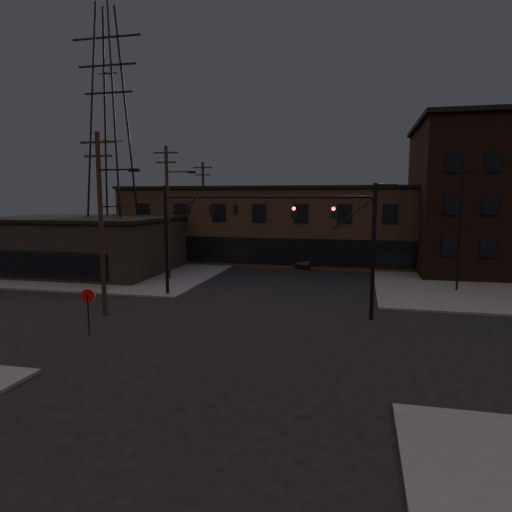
{
  "coord_description": "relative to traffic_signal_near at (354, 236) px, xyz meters",
  "views": [
    {
      "loc": [
        5.74,
        -22.63,
        7.25
      ],
      "look_at": [
        -0.65,
        5.17,
        3.5
      ],
      "focal_mm": 32.0,
      "sensor_mm": 36.0,
      "label": 1
    }
  ],
  "objects": [
    {
      "name": "ground",
      "position": [
        -5.36,
        -4.5,
        -4.93
      ],
      "size": [
        140.0,
        140.0,
        0.0
      ],
      "primitive_type": "plane",
      "color": "black",
      "rests_on": "ground"
    },
    {
      "name": "utility_pole_mid",
      "position": [
        -15.79,
        9.5,
        1.19
      ],
      "size": [
        3.7,
        0.28,
        11.5
      ],
      "color": "black",
      "rests_on": "ground"
    },
    {
      "name": "lot_light_a",
      "position": [
        7.64,
        9.5,
        0.58
      ],
      "size": [
        1.5,
        0.28,
        9.14
      ],
      "color": "black",
      "rests_on": "ground"
    },
    {
      "name": "stop_sign",
      "position": [
        -13.36,
        -6.49,
        -3.09
      ],
      "size": [
        0.72,
        0.33,
        2.48
      ],
      "color": "black",
      "rests_on": "ground"
    },
    {
      "name": "building_left",
      "position": [
        -25.36,
        11.5,
        -2.43
      ],
      "size": [
        16.0,
        12.0,
        5.0
      ],
      "primitive_type": "cube",
      "color": "black",
      "rests_on": "ground"
    },
    {
      "name": "traffic_signal_near",
      "position": [
        0.0,
        0.0,
        0.0
      ],
      "size": [
        7.12,
        0.24,
        8.0
      ],
      "color": "black",
      "rests_on": "ground"
    },
    {
      "name": "parked_car_lot_b",
      "position": [
        9.65,
        16.77,
        -4.05
      ],
      "size": [
        5.23,
        2.51,
        1.47
      ],
      "primitive_type": "imported",
      "rotation": [
        0.0,
        0.0,
        1.66
      ],
      "color": "silver",
      "rests_on": "sidewalk_ne"
    },
    {
      "name": "parked_car_lot_a",
      "position": [
        9.52,
        16.62,
        -4.1
      ],
      "size": [
        4.22,
        2.27,
        1.36
      ],
      "primitive_type": "imported",
      "rotation": [
        0.0,
        0.0,
        1.4
      ],
      "color": "black",
      "rests_on": "sidewalk_ne"
    },
    {
      "name": "traffic_signal_far",
      "position": [
        -12.07,
        3.5,
        0.08
      ],
      "size": [
        7.12,
        0.24,
        8.0
      ],
      "color": "black",
      "rests_on": "ground"
    },
    {
      "name": "sidewalk_nw",
      "position": [
        -27.36,
        17.5,
        -4.86
      ],
      "size": [
        30.0,
        30.0,
        0.15
      ],
      "primitive_type": "cube",
      "color": "#474744",
      "rests_on": "ground"
    },
    {
      "name": "transmission_tower",
      "position": [
        -23.36,
        13.5,
        7.57
      ],
      "size": [
        7.0,
        7.0,
        25.0
      ],
      "primitive_type": null,
      "color": "black",
      "rests_on": "ground"
    },
    {
      "name": "building_row",
      "position": [
        -5.36,
        23.5,
        -0.93
      ],
      "size": [
        40.0,
        12.0,
        8.0
      ],
      "primitive_type": "cube",
      "color": "brown",
      "rests_on": "ground"
    },
    {
      "name": "utility_pole_near",
      "position": [
        -14.79,
        -2.5,
        0.94
      ],
      "size": [
        3.7,
        0.28,
        11.0
      ],
      "color": "black",
      "rests_on": "ground"
    },
    {
      "name": "car_crossing",
      "position": [
        -4.81,
        19.42,
        -4.2
      ],
      "size": [
        2.24,
        4.66,
        1.47
      ],
      "primitive_type": "imported",
      "rotation": [
        0.0,
        0.0,
        -0.16
      ],
      "color": "black",
      "rests_on": "ground"
    },
    {
      "name": "utility_pole_far",
      "position": [
        -16.86,
        21.5,
        0.85
      ],
      "size": [
        2.2,
        0.28,
        11.0
      ],
      "color": "black",
      "rests_on": "ground"
    }
  ]
}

